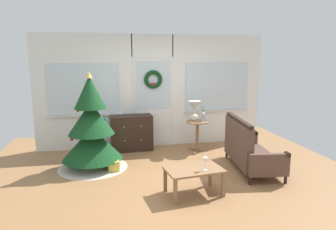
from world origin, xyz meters
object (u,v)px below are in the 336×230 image
flower_vase (203,116)px  gift_box (114,166)px  christmas_tree (92,132)px  wine_glass (205,161)px  dresser_cabinet (132,133)px  side_table (197,130)px  coffee_table (194,172)px  settee_sofa (248,149)px  table_lamp (194,108)px

flower_vase → gift_box: bearing=-157.7°
christmas_tree → gift_box: (0.38, -0.28, -0.58)m
christmas_tree → gift_box: bearing=-36.2°
flower_vase → wine_glass: bearing=-106.6°
dresser_cabinet → wine_glass: dresser_cabinet is taller
side_table → gift_box: size_ratio=3.43×
flower_vase → christmas_tree: bearing=-167.5°
side_table → wine_glass: side_table is taller
coffee_table → wine_glass: (0.14, -0.09, 0.20)m
settee_sofa → wine_glass: settee_sofa is taller
christmas_tree → side_table: size_ratio=2.64×
wine_glass → flower_vase: bearing=73.4°
flower_vase → table_lamp: bearing=148.0°
side_table → table_lamp: (-0.06, 0.04, 0.48)m
christmas_tree → flower_vase: 2.36m
gift_box → wine_glass: bearing=-44.5°
table_lamp → gift_box: (-1.76, -0.89, -0.86)m
table_lamp → gift_box: bearing=-153.3°
flower_vase → wine_glass: size_ratio=1.79×
dresser_cabinet → flower_vase: size_ratio=2.63×
gift_box → christmas_tree: bearing=143.8°
christmas_tree → flower_vase: christmas_tree is taller
side_table → coffee_table: size_ratio=0.75×
table_lamp → wine_glass: (-0.46, -2.17, -0.42)m
settee_sofa → flower_vase: bearing=113.5°
settee_sofa → wine_glass: size_ratio=8.18×
dresser_cabinet → coffee_table: size_ratio=1.02×
table_lamp → christmas_tree: bearing=-164.1°
settee_sofa → gift_box: bearing=171.4°
christmas_tree → dresser_cabinet: (0.81, 0.98, -0.29)m
table_lamp → gift_box: table_lamp is taller
coffee_table → settee_sofa: bearing=33.3°
christmas_tree → wine_glass: bearing=-42.8°
side_table → flower_vase: size_ratio=1.94×
gift_box → settee_sofa: bearing=-8.6°
side_table → flower_vase: bearing=-31.0°
christmas_tree → flower_vase: size_ratio=5.12×
christmas_tree → table_lamp: bearing=15.9°
flower_vase → gift_box: flower_vase is taller
flower_vase → wine_glass: flower_vase is taller
christmas_tree → table_lamp: 2.24m
wine_glass → coffee_table: bearing=148.0°
gift_box → dresser_cabinet: bearing=71.1°
dresser_cabinet → side_table: size_ratio=1.36×
dresser_cabinet → table_lamp: table_lamp is taller
side_table → table_lamp: size_ratio=1.54×
table_lamp → wine_glass: size_ratio=2.26×
flower_vase → gift_box: (-1.92, -0.79, -0.70)m
settee_sofa → side_table: settee_sofa is taller
settee_sofa → table_lamp: bearing=117.8°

